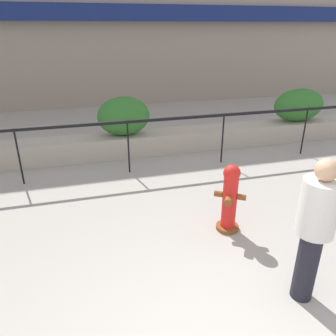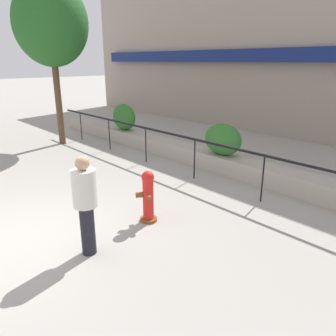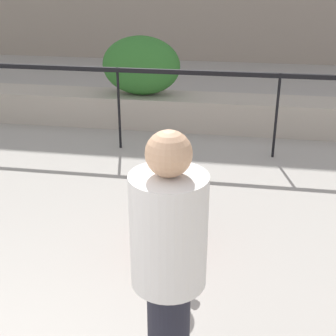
% 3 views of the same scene
% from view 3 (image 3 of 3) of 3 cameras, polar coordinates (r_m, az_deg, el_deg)
% --- Properties ---
extents(planter_wall_low, '(18.00, 0.70, 0.50)m').
position_cam_3_polar(planter_wall_low, '(7.70, -3.77, 7.18)').
color(planter_wall_low, '#ADA393').
rests_on(planter_wall_low, ground).
extents(fence_railing_segment, '(15.00, 0.05, 1.15)m').
position_cam_3_polar(fence_railing_segment, '(6.47, -6.16, 10.92)').
color(fence_railing_segment, black).
rests_on(fence_railing_segment, ground).
extents(hedge_bush_1, '(1.24, 0.67, 0.92)m').
position_cam_3_polar(hedge_bush_1, '(7.51, -3.30, 12.35)').
color(hedge_bush_1, '#2D6B28').
rests_on(hedge_bush_1, planter_wall_low).
extents(fire_hydrant, '(0.49, 0.49, 1.08)m').
position_cam_3_polar(fire_hydrant, '(4.04, 0.11, -4.15)').
color(fire_hydrant, brown).
rests_on(fire_hydrant, ground).
extents(pedestrian, '(0.56, 0.56, 1.73)m').
position_cam_3_polar(pedestrian, '(2.52, 0.08, -11.61)').
color(pedestrian, black).
rests_on(pedestrian, ground).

